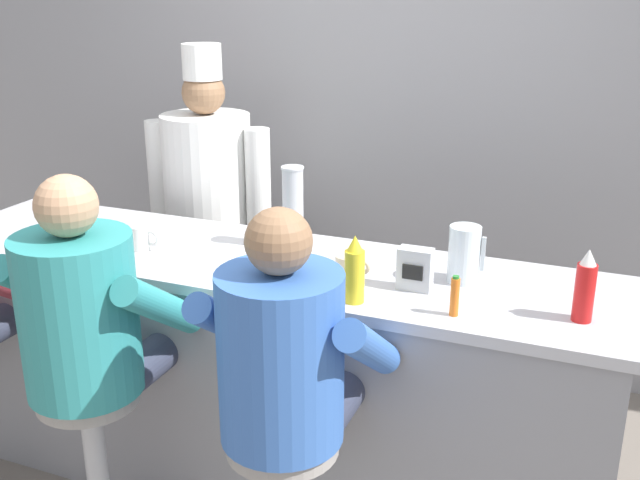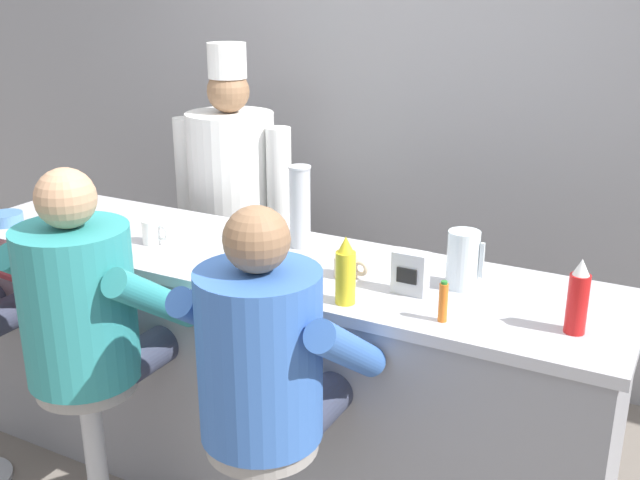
{
  "view_description": "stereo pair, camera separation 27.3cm",
  "coord_description": "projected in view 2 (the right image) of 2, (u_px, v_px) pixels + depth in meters",
  "views": [
    {
      "loc": [
        1.25,
        -2.07,
        2.03
      ],
      "look_at": [
        0.28,
        0.31,
        1.13
      ],
      "focal_mm": 42.0,
      "sensor_mm": 36.0,
      "label": 1
    },
    {
      "loc": [
        1.5,
        -1.96,
        2.03
      ],
      "look_at": [
        0.28,
        0.31,
        1.13
      ],
      "focal_mm": 42.0,
      "sensor_mm": 36.0,
      "label": 2
    }
  ],
  "objects": [
    {
      "name": "napkin_dispenser_chrome",
      "position": [
        410.0,
        273.0,
        2.55
      ],
      "size": [
        0.12,
        0.07,
        0.15
      ],
      "color": "silver",
      "rests_on": "diner_counter"
    },
    {
      "name": "mustard_bottle_yellow",
      "position": [
        345.0,
        272.0,
        2.46
      ],
      "size": [
        0.07,
        0.07,
        0.23
      ],
      "color": "yellow",
      "rests_on": "diner_counter"
    },
    {
      "name": "ketchup_bottle_red",
      "position": [
        578.0,
        299.0,
        2.25
      ],
      "size": [
        0.06,
        0.06,
        0.24
      ],
      "color": "red",
      "rests_on": "diner_counter"
    },
    {
      "name": "diner_counter",
      "position": [
        265.0,
        370.0,
        3.09
      ],
      "size": [
        2.79,
        0.69,
        1.01
      ],
      "color": "gray",
      "rests_on": "ground_plane"
    },
    {
      "name": "water_pitcher_clear",
      "position": [
        463.0,
        260.0,
        2.59
      ],
      "size": [
        0.13,
        0.11,
        0.21
      ],
      "color": "silver",
      "rests_on": "diner_counter"
    },
    {
      "name": "diner_seated_teal",
      "position": [
        87.0,
        315.0,
        2.6
      ],
      "size": [
        0.59,
        0.58,
        1.46
      ],
      "color": "#B2B5BA",
      "rests_on": "ground_plane"
    },
    {
      "name": "coffee_mug_tan",
      "position": [
        347.0,
        267.0,
        2.7
      ],
      "size": [
        0.13,
        0.09,
        0.08
      ],
      "color": "beige",
      "rests_on": "diner_counter"
    },
    {
      "name": "breakfast_plate",
      "position": [
        93.0,
        244.0,
        3.01
      ],
      "size": [
        0.27,
        0.27,
        0.05
      ],
      "color": "white",
      "rests_on": "diner_counter"
    },
    {
      "name": "cup_stack_steel",
      "position": [
        300.0,
        207.0,
        2.96
      ],
      "size": [
        0.09,
        0.09,
        0.33
      ],
      "color": "#B7BABF",
      "rests_on": "diner_counter"
    },
    {
      "name": "cereal_bowl",
      "position": [
        6.0,
        219.0,
        3.29
      ],
      "size": [
        0.15,
        0.15,
        0.05
      ],
      "color": "#4C7FB7",
      "rests_on": "diner_counter"
    },
    {
      "name": "cook_in_whites_near",
      "position": [
        233.0,
        201.0,
        3.81
      ],
      "size": [
        0.68,
        0.44,
        1.75
      ],
      "color": "#232328",
      "rests_on": "ground_plane"
    },
    {
      "name": "diner_seated_blue",
      "position": [
        266.0,
        368.0,
        2.27
      ],
      "size": [
        0.57,
        0.57,
        1.44
      ],
      "color": "#B2B5BA",
      "rests_on": "ground_plane"
    },
    {
      "name": "hot_sauce_bottle_orange",
      "position": [
        443.0,
        302.0,
        2.34
      ],
      "size": [
        0.03,
        0.03,
        0.14
      ],
      "color": "orange",
      "rests_on": "diner_counter"
    },
    {
      "name": "wall_back",
      "position": [
        400.0,
        115.0,
        3.95
      ],
      "size": [
        10.0,
        0.06,
        2.7
      ],
      "color": "#99999E",
      "rests_on": "ground_plane"
    },
    {
      "name": "coffee_mug_white",
      "position": [
        153.0,
        232.0,
        3.04
      ],
      "size": [
        0.13,
        0.08,
        0.1
      ],
      "color": "white",
      "rests_on": "diner_counter"
    }
  ]
}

